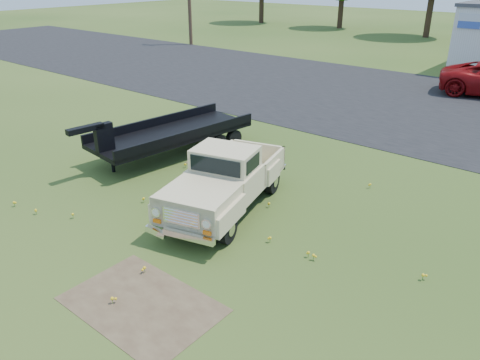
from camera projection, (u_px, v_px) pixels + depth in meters
The scene contains 6 objects.
ground at pixel (195, 222), 12.11m from camera, with size 140.00×140.00×0.00m, color #2D4917.
asphalt_lot at pixel (412, 104), 22.67m from camera, with size 90.00×14.00×0.02m, color black.
dirt_patch_a at pixel (142, 304), 9.13m from camera, with size 3.00×2.00×0.01m, color #4E3A29.
dirt_patch_b at pixel (225, 163), 15.73m from camera, with size 2.20×1.60×0.01m, color #4E3A29.
vintage_pickup_truck at pixel (226, 179), 12.38m from camera, with size 1.91×4.90×1.78m, color tan, non-canonical shape.
flatbed_trailer at pixel (172, 130), 16.24m from camera, with size 2.09×6.28×1.71m, color black, non-canonical shape.
Camera 1 is at (7.62, -7.43, 5.98)m, focal length 35.00 mm.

